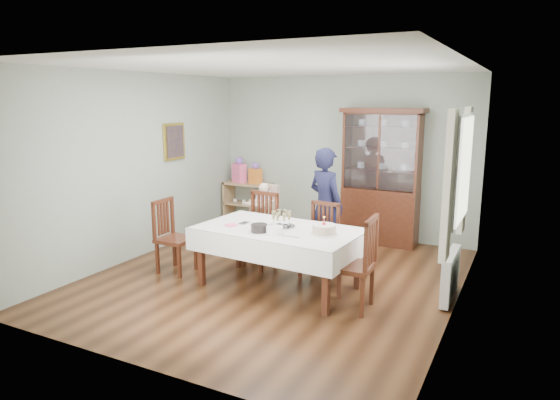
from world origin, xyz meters
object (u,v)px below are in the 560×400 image
Objects in this scene: chair_end_right at (352,281)px; woman at (326,205)px; birthday_cake at (324,230)px; sideboard at (248,204)px; chair_far_left at (258,245)px; high_chair at (264,225)px; champagne_tray at (281,222)px; china_cabinet at (381,175)px; gift_bag_orange at (255,174)px; chair_end_left at (175,251)px; dining_table at (279,257)px; chair_far_right at (319,254)px; gift_bag_pink at (239,171)px.

woman is at bearing -149.45° from chair_end_right.
sideboard is at bearing 134.92° from birthday_cake.
chair_end_right is (1.67, -0.79, 0.01)m from chair_far_left.
birthday_cake is at bearing -23.87° from high_chair.
high_chair is 3.13× the size of champagne_tray.
china_cabinet is 5.60× the size of gift_bag_orange.
woman reaches higher than chair_end_left.
chair_end_right and high_chair have the same top height.
high_chair is 2.74× the size of gift_bag_orange.
champagne_tray is 0.60m from birthday_cake.
chair_end_right is (1.03, -0.20, -0.07)m from dining_table.
china_cabinet reaches higher than chair_far_right.
high_chair is (0.61, 1.38, 0.12)m from chair_end_left.
woman is 4.26× the size of gift_bag_orange.
chair_end_left reaches higher than birthday_cake.
woman is (-0.90, 1.41, 0.51)m from chair_end_right.
high_chair is (-1.46, -1.26, -0.71)m from china_cabinet.
gift_bag_orange is (-2.79, 2.71, 0.66)m from chair_end_right.
chair_far_left is at bearing 153.68° from birthday_cake.
gift_bag_pink reaches higher than champagne_tray.
chair_end_left is (-2.07, -2.64, -0.83)m from china_cabinet.
china_cabinet is (0.56, 2.51, 0.74)m from dining_table.
chair_end_left is 2.11× the size of gift_bag_pink.
chair_end_left reaches higher than champagne_tray.
china_cabinet is 2.60m from sideboard.
chair_far_left is 0.72m from high_chair.
chair_far_left is 1.07× the size of chair_far_right.
china_cabinet is 2.33m from gift_bag_orange.
chair_end_left reaches higher than dining_table.
high_chair reaches higher than chair_far_left.
birthday_cake is at bearing -88.94° from china_cabinet.
gift_bag_orange is (-1.13, 1.92, 0.67)m from chair_far_left.
chair_far_right is (0.92, 0.03, -0.02)m from chair_far_left.
china_cabinet is 2.19× the size of chair_end_left.
woman is (0.13, 1.21, 0.44)m from dining_table.
chair_far_right is 1.34m from high_chair.
gift_bag_pink reaches higher than gift_bag_orange.
dining_table is 2.31× the size of sideboard.
china_cabinet is 6.73× the size of birthday_cake.
sideboard reaches higher than dining_table.
china_cabinet is 2.40m from chair_far_left.
sideboard is 2.32× the size of gift_bag_orange.
sideboard is 0.60m from gift_bag_orange.
woman reaches higher than birthday_cake.
china_cabinet reaches higher than high_chair.
chair_end_right reaches higher than dining_table.
dining_table is at bearing -99.44° from champagne_tray.
chair_far_left is at bearing -59.55° from gift_bag_orange.
woman is at bearing 83.71° from dining_table.
china_cabinet reaches higher than sideboard.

